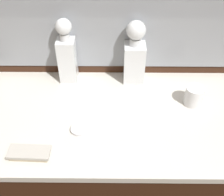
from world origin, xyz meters
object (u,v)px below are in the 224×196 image
at_px(crystal_decanter_left, 67,57).
at_px(silver_brush_rear, 29,153).
at_px(crystal_tumbler_left, 194,97).
at_px(crystal_decanter_right, 134,58).
at_px(porcelain_dish, 79,129).

distance_m(crystal_decanter_left, silver_brush_rear, 0.44).
bearing_deg(silver_brush_rear, crystal_tumbler_left, 23.83).
bearing_deg(crystal_tumbler_left, crystal_decanter_right, 145.70).
height_order(crystal_decanter_right, crystal_tumbler_left, crystal_decanter_right).
distance_m(crystal_decanter_right, crystal_tumbler_left, 0.29).
bearing_deg(crystal_decanter_right, crystal_decanter_left, -179.84).
distance_m(crystal_tumbler_left, porcelain_dish, 0.47).
height_order(crystal_decanter_left, porcelain_dish, crystal_decanter_left).
height_order(crystal_tumbler_left, porcelain_dish, crystal_tumbler_left).
bearing_deg(silver_brush_rear, crystal_decanter_left, 78.66).
relative_size(crystal_decanter_left, crystal_tumbler_left, 3.61).
xyz_separation_m(silver_brush_rear, porcelain_dish, (0.16, 0.11, -0.01)).
relative_size(crystal_decanter_right, crystal_decanter_left, 0.97).
distance_m(crystal_decanter_right, silver_brush_rear, 0.57).
bearing_deg(porcelain_dish, crystal_decanter_left, 102.83).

